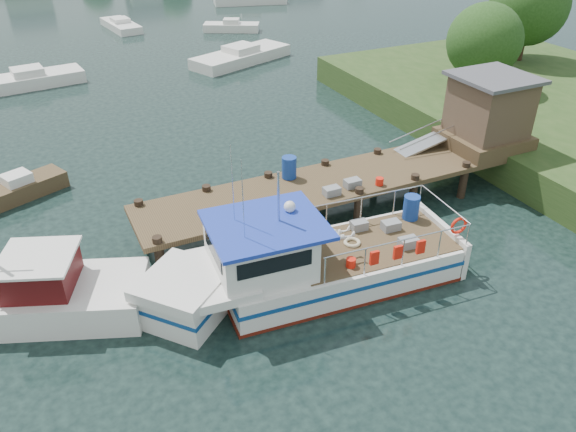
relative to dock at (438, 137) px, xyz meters
name	(u,v)px	position (x,y,z in m)	size (l,w,h in m)	color
ground_plane	(295,221)	(-6.51, -0.01, -2.24)	(160.00, 160.00, 0.00)	black
dock	(438,137)	(0.00, 0.00, 0.00)	(16.60, 3.00, 4.78)	#493822
lobster_boat	(301,265)	(-8.17, -3.82, -1.31)	(10.74, 3.83, 5.15)	silver
work_boat	(15,296)	(-16.36, -1.23, -1.55)	(8.10, 4.89, 4.34)	silver
moored_rowboat	(20,189)	(-15.85, 6.54, -1.84)	(3.87, 2.61, 1.07)	#493822
moored_a	(29,80)	(-14.39, 21.65, -1.80)	(6.65, 2.94, 1.18)	silver
moored_b	(231,27)	(2.26, 29.96, -1.86)	(4.84, 3.55, 1.03)	silver
moored_c	(241,56)	(-0.43, 20.94, -1.80)	(7.94, 5.17, 1.19)	silver
moored_d	(121,25)	(-6.09, 34.77, -1.89)	(2.63, 5.79, 0.95)	silver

